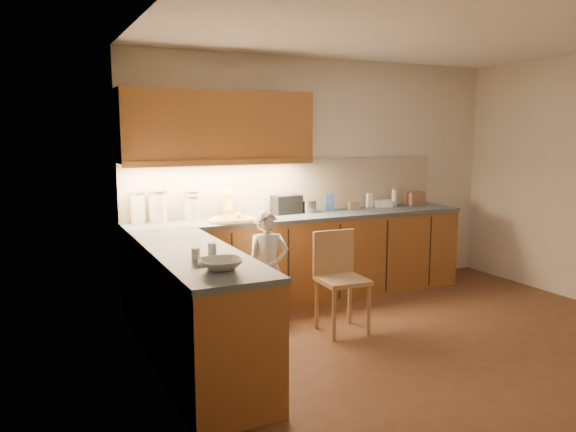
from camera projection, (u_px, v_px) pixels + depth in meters
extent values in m
plane|color=#54301C|center=(433.00, 345.00, 4.77)|extent=(4.50, 4.50, 0.00)
cube|color=beige|center=(321.00, 176.00, 6.36)|extent=(4.50, 0.04, 2.60)
cube|color=beige|center=(165.00, 209.00, 3.62)|extent=(0.04, 4.00, 2.60)
cube|color=white|center=(446.00, 28.00, 4.38)|extent=(4.50, 4.00, 0.04)
cube|color=#965D2B|center=(304.00, 258.00, 6.06)|extent=(3.75, 0.60, 0.88)
cube|color=#965D2B|center=(196.00, 313.00, 4.23)|extent=(0.60, 2.00, 0.88)
cube|color=#404E5C|center=(304.00, 216.00, 6.00)|extent=(3.77, 0.62, 0.04)
cube|color=#404E5C|center=(195.00, 254.00, 4.16)|extent=(0.62, 2.02, 0.04)
cube|color=black|center=(171.00, 281.00, 5.15)|extent=(0.02, 0.01, 0.80)
cube|color=black|center=(232.00, 274.00, 5.40)|extent=(0.02, 0.01, 0.80)
cube|color=black|center=(289.00, 268.00, 5.66)|extent=(0.02, 0.01, 0.80)
cube|color=black|center=(340.00, 262.00, 5.91)|extent=(0.02, 0.01, 0.80)
cube|color=black|center=(387.00, 256.00, 6.17)|extent=(0.02, 0.01, 0.80)
cube|color=black|center=(430.00, 251.00, 6.42)|extent=(0.02, 0.01, 0.80)
cube|color=#C1B196|center=(292.00, 185.00, 6.20)|extent=(3.75, 0.02, 0.58)
cube|color=#965D2B|center=(218.00, 126.00, 5.58)|extent=(1.95, 0.35, 0.70)
cube|color=#965D2B|center=(224.00, 162.00, 5.48)|extent=(1.95, 0.02, 0.06)
cylinder|color=tan|center=(232.00, 221.00, 5.52)|extent=(0.46, 0.46, 0.02)
cylinder|color=beige|center=(232.00, 219.00, 5.52)|extent=(0.40, 0.40, 0.02)
cylinder|color=#CF4C1B|center=(232.00, 218.00, 5.52)|extent=(0.32, 0.32, 0.01)
sphere|color=white|center=(238.00, 216.00, 5.51)|extent=(0.06, 0.06, 0.06)
cylinder|color=white|center=(244.00, 213.00, 5.47)|extent=(0.05, 0.11, 0.19)
imported|color=silver|center=(268.00, 268.00, 5.22)|extent=(0.44, 0.33, 1.08)
cylinder|color=tan|center=(334.00, 315.00, 4.84)|extent=(0.04, 0.04, 0.46)
cylinder|color=tan|center=(369.00, 310.00, 4.97)|extent=(0.04, 0.04, 0.46)
cylinder|color=tan|center=(317.00, 304.00, 5.15)|extent=(0.04, 0.04, 0.46)
cylinder|color=tan|center=(350.00, 300.00, 5.28)|extent=(0.04, 0.04, 0.46)
cube|color=tan|center=(343.00, 280.00, 5.02)|extent=(0.43, 0.43, 0.04)
cube|color=tan|center=(333.00, 252.00, 5.16)|extent=(0.41, 0.06, 0.41)
imported|color=silver|center=(221.00, 264.00, 3.61)|extent=(0.30, 0.30, 0.07)
cylinder|color=white|center=(138.00, 209.00, 5.42)|extent=(0.14, 0.14, 0.28)
cylinder|color=gray|center=(137.00, 193.00, 5.40)|extent=(0.15, 0.15, 0.02)
cylinder|color=beige|center=(158.00, 208.00, 5.45)|extent=(0.17, 0.17, 0.29)
cylinder|color=gray|center=(157.00, 192.00, 5.43)|extent=(0.18, 0.18, 0.02)
cylinder|color=beige|center=(192.00, 206.00, 5.62)|extent=(0.15, 0.15, 0.27)
cylinder|color=gray|center=(191.00, 192.00, 5.60)|extent=(0.16, 0.16, 0.02)
cylinder|color=beige|center=(192.00, 209.00, 5.62)|extent=(0.14, 0.14, 0.23)
cylinder|color=gray|center=(192.00, 197.00, 5.60)|extent=(0.15, 0.15, 0.02)
cube|color=gold|center=(228.00, 205.00, 5.81)|extent=(0.11, 0.09, 0.25)
cube|color=white|center=(228.00, 191.00, 5.79)|extent=(0.07, 0.06, 0.04)
cube|color=black|center=(287.00, 204.00, 6.05)|extent=(0.33, 0.21, 0.20)
cube|color=silver|center=(283.00, 195.00, 6.01)|extent=(0.05, 0.14, 0.00)
cube|color=silver|center=(290.00, 195.00, 6.05)|extent=(0.05, 0.14, 0.00)
cylinder|color=#A2A2A7|center=(309.00, 207.00, 6.14)|extent=(0.17, 0.17, 0.12)
cylinder|color=#A2A2A7|center=(309.00, 201.00, 6.13)|extent=(0.18, 0.18, 0.01)
cube|color=#2D4789|center=(329.00, 202.00, 6.27)|extent=(0.11, 0.09, 0.19)
cube|color=#967151|center=(353.00, 206.00, 6.39)|extent=(0.13, 0.10, 0.09)
cube|color=silver|center=(369.00, 200.00, 6.54)|extent=(0.06, 0.06, 0.17)
cube|color=silver|center=(382.00, 203.00, 6.60)|extent=(0.23, 0.19, 0.08)
cylinder|color=white|center=(394.00, 198.00, 6.65)|extent=(0.06, 0.06, 0.20)
cylinder|color=gray|center=(395.00, 189.00, 6.63)|extent=(0.07, 0.07, 0.01)
cube|color=#A17457|center=(414.00, 198.00, 6.78)|extent=(0.20, 0.16, 0.16)
cube|color=white|center=(216.00, 261.00, 3.81)|extent=(0.30, 0.26, 0.02)
cylinder|color=silver|center=(196.00, 254.00, 3.88)|extent=(0.06, 0.06, 0.08)
cylinder|color=white|center=(212.00, 249.00, 4.04)|extent=(0.08, 0.08, 0.08)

